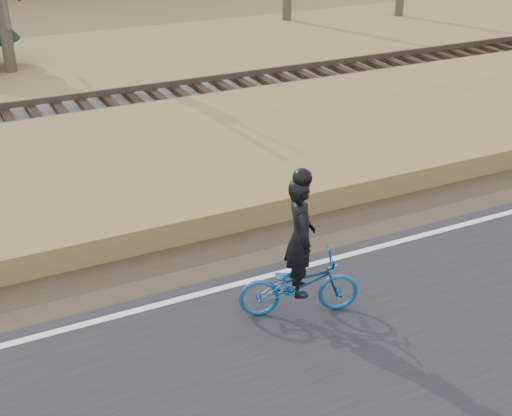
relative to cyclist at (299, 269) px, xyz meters
name	(u,v)px	position (x,y,z in m)	size (l,w,h in m)	color
ground	(483,229)	(4.17, 0.83, -0.76)	(120.00, 120.00, 0.00)	olive
edge_line	(476,221)	(4.17, 1.03, -0.70)	(120.00, 0.12, 0.01)	silver
shoulder	(439,202)	(4.17, 2.03, -0.74)	(120.00, 1.60, 0.04)	#473A2B
embankment	(351,141)	(4.17, 5.03, -0.54)	(120.00, 5.00, 0.44)	olive
ballast	(271,95)	(4.17, 8.83, -0.54)	(120.00, 3.00, 0.45)	slate
railroad	(271,84)	(4.17, 8.83, -0.23)	(120.00, 2.40, 0.29)	black
cyclist	(299,269)	(0.00, 0.00, 0.00)	(1.78, 1.09, 2.18)	#14518C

